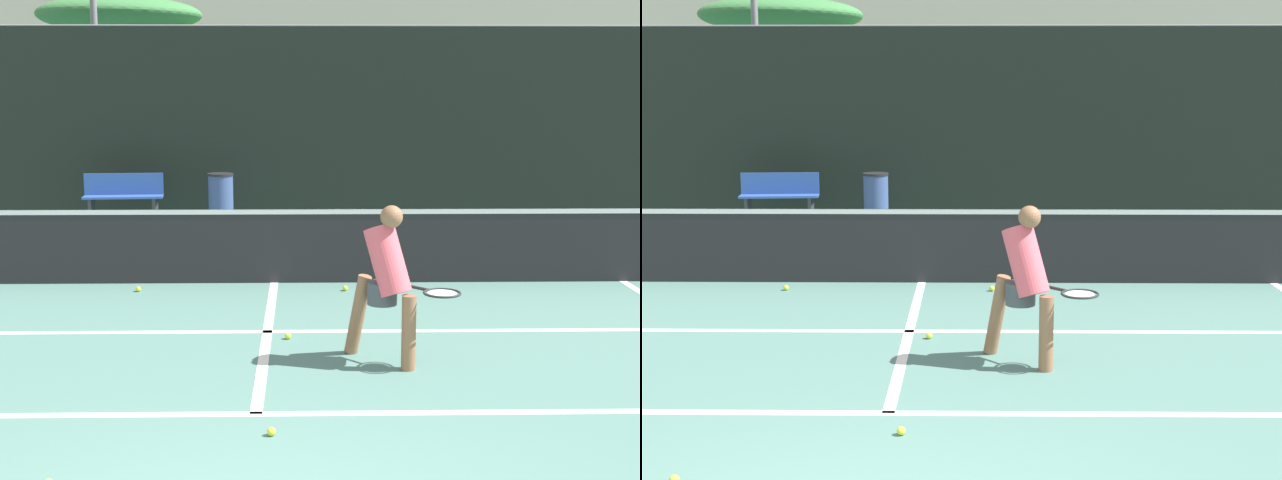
{
  "view_description": "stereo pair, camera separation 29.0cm",
  "coord_description": "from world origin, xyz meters",
  "views": [
    {
      "loc": [
        0.37,
        -4.05,
        2.57
      ],
      "look_at": [
        0.55,
        4.92,
        0.95
      ],
      "focal_mm": 50.0,
      "sensor_mm": 36.0,
      "label": 1
    },
    {
      "loc": [
        0.66,
        -4.05,
        2.57
      ],
      "look_at": [
        0.55,
        4.92,
        0.95
      ],
      "focal_mm": 50.0,
      "sensor_mm": 36.0,
      "label": 2
    }
  ],
  "objects": [
    {
      "name": "court_baseline_near",
      "position": [
        0.0,
        2.54,
        0.0
      ],
      "size": [
        11.0,
        0.1,
        0.01
      ],
      "primitive_type": "cube",
      "color": "white",
      "rests_on": "ground"
    },
    {
      "name": "tennis_ball_scattered_0",
      "position": [
        0.14,
        2.11,
        0.03
      ],
      "size": [
        0.07,
        0.07,
        0.07
      ],
      "primitive_type": "sphere",
      "color": "#D1E033",
      "rests_on": "ground"
    },
    {
      "name": "tennis_ball_scattered_2",
      "position": [
        -1.66,
        6.65,
        0.03
      ],
      "size": [
        0.07,
        0.07,
        0.07
      ],
      "primitive_type": "sphere",
      "color": "#D1E033",
      "rests_on": "ground"
    },
    {
      "name": "parked_car",
      "position": [
        0.93,
        17.4,
        0.63
      ],
      "size": [
        1.71,
        3.91,
        1.49
      ],
      "color": "navy",
      "rests_on": "ground"
    },
    {
      "name": "net",
      "position": [
        0.0,
        7.1,
        0.51
      ],
      "size": [
        11.09,
        0.09,
        1.07
      ],
      "color": "slate",
      "rests_on": "ground"
    },
    {
      "name": "courtside_bench",
      "position": [
        -2.94,
        12.34,
        0.46
      ],
      "size": [
        1.47,
        0.49,
        0.86
      ],
      "rotation": [
        0.0,
        0.0,
        0.08
      ],
      "color": "#2D519E",
      "rests_on": "ground"
    },
    {
      "name": "tennis_ball_scattered_3",
      "position": [
        0.22,
        4.58,
        0.03
      ],
      "size": [
        0.07,
        0.07,
        0.07
      ],
      "primitive_type": "sphere",
      "color": "#D1E033",
      "rests_on": "ground"
    },
    {
      "name": "tennis_ball_scattered_5",
      "position": [
        0.89,
        6.64,
        0.03
      ],
      "size": [
        0.07,
        0.07,
        0.07
      ],
      "primitive_type": "sphere",
      "color": "#D1E033",
      "rests_on": "ground"
    },
    {
      "name": "tree_west",
      "position": [
        -3.03,
        20.74,
        3.29
      ],
      "size": [
        3.28,
        3.28,
        3.78
      ],
      "color": "brown",
      "rests_on": "ground"
    },
    {
      "name": "court_center_mark",
      "position": [
        0.0,
        4.82,
        0.0
      ],
      "size": [
        0.1,
        4.56,
        0.01
      ],
      "primitive_type": "cube",
      "color": "white",
      "rests_on": "ground"
    },
    {
      "name": "court_service_line",
      "position": [
        0.0,
        4.84,
        0.0
      ],
      "size": [
        8.25,
        0.1,
        0.01
      ],
      "primitive_type": "cube",
      "color": "white",
      "rests_on": "ground"
    },
    {
      "name": "player_practicing",
      "position": [
        1.13,
        3.8,
        0.8
      ],
      "size": [
        1.11,
        0.83,
        1.47
      ],
      "rotation": [
        0.0,
        0.0,
        -0.81
      ],
      "color": "#8C6042",
      "rests_on": "ground"
    },
    {
      "name": "trash_bin",
      "position": [
        -1.14,
        12.27,
        0.44
      ],
      "size": [
        0.48,
        0.48,
        0.87
      ],
      "color": "#384C7F",
      "rests_on": "ground"
    },
    {
      "name": "tree_mid",
      "position": [
        -4.36,
        19.77,
        4.17
      ],
      "size": [
        4.25,
        4.25,
        4.67
      ],
      "color": "brown",
      "rests_on": "ground"
    },
    {
      "name": "building_far",
      "position": [
        0.0,
        29.6,
        2.98
      ],
      "size": [
        36.0,
        2.4,
        5.95
      ],
      "primitive_type": "cube",
      "color": "beige",
      "rests_on": "ground"
    },
    {
      "name": "fence_back",
      "position": [
        0.0,
        13.21,
        1.79
      ],
      "size": [
        24.0,
        0.06,
        3.59
      ],
      "color": "black",
      "rests_on": "ground"
    }
  ]
}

